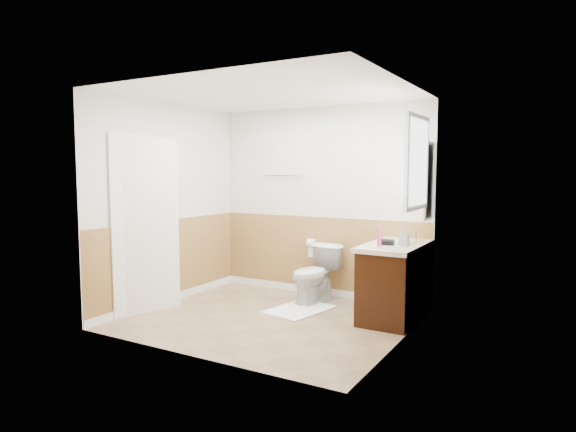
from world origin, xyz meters
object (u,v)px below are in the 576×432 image
Objects in this scene: vanity_cabinet at (395,283)px; lotion_bottle at (379,236)px; soap_dispenser at (404,236)px; toilet at (315,274)px; bath_mat at (299,310)px.

vanity_cabinet is 5.00× the size of lotion_bottle.
vanity_cabinet is at bearing 140.09° from soap_dispenser.
bath_mat is (0.00, -0.41, -0.35)m from toilet.
toilet reaches higher than bath_mat.
soap_dispenser is (0.12, -0.10, 0.56)m from vanity_cabinet.
bath_mat is 0.73× the size of vanity_cabinet.
lotion_bottle reaches higher than soap_dispenser.
vanity_cabinet reaches higher than toilet.
lotion_bottle is (-0.10, -0.29, 0.56)m from vanity_cabinet.
toilet is at bearing 156.86° from lotion_bottle.
lotion_bottle reaches higher than vanity_cabinet.
lotion_bottle is 0.29m from soap_dispenser.
bath_mat is at bearing -171.68° from soap_dispenser.
vanity_cabinet is (1.09, -0.13, 0.04)m from toilet.
lotion_bottle reaches higher than toilet.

